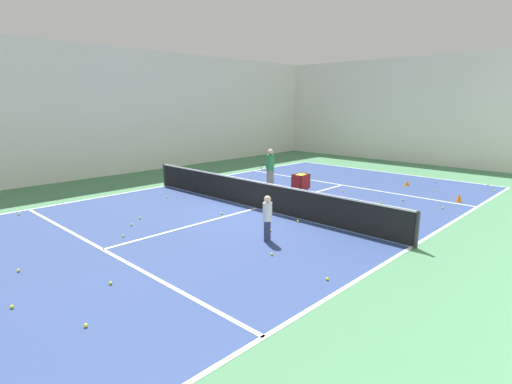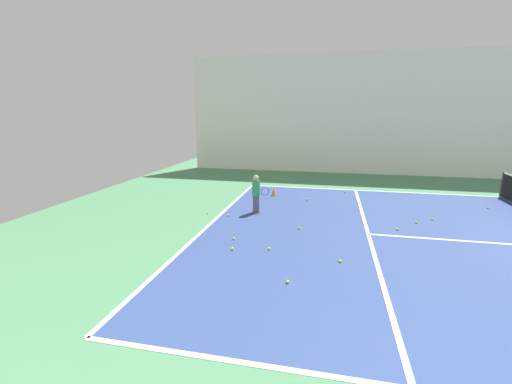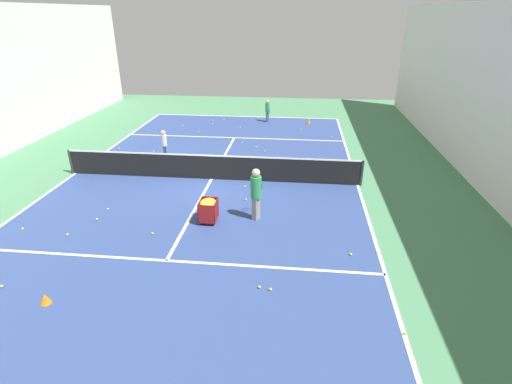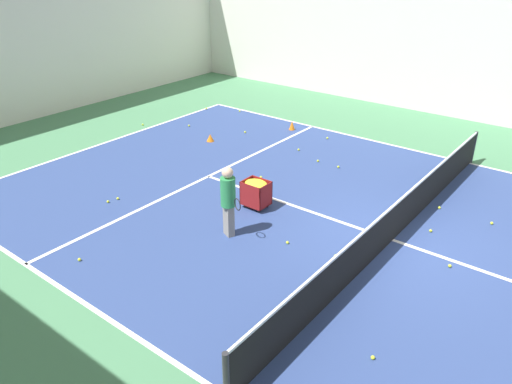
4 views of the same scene
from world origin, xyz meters
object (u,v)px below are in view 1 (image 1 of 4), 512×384
Objects in this scene: ball_cart at (301,179)px; training_cone_0 at (407,183)px; training_cone_1 at (459,197)px; coach_at_net at (270,165)px; tennis_net at (256,194)px; child_midcourt at (267,215)px.

training_cone_0 is (2.84, 4.19, -0.40)m from ball_cart.
training_cone_0 is 3.11m from training_cone_1.
training_cone_0 is at bearing 159.01° from coach_at_net.
coach_at_net is 6.29m from training_cone_0.
tennis_net is 45.38× the size of training_cone_0.
child_midcourt is at bearing -87.60° from training_cone_0.
child_midcourt reaches higher than training_cone_1.
coach_at_net is at bearing -156.81° from training_cone_1.
coach_at_net is 7.12m from child_midcourt.
training_cone_1 is at bearing -29.50° from training_cone_0.
coach_at_net reaches higher than tennis_net.
coach_at_net is (-2.10, 3.09, 0.46)m from tennis_net.
coach_at_net is at bearing 19.88° from child_midcourt.
coach_at_net is at bearing 124.22° from tennis_net.
training_cone_1 is (5.54, 2.65, -0.36)m from ball_cart.
tennis_net is at bearing -128.80° from training_cone_1.
child_midcourt is 1.71× the size of ball_cart.
coach_at_net reaches higher than training_cone_1.
ball_cart is 2.26× the size of training_cone_1.
training_cone_0 is (-0.41, 9.88, -0.60)m from child_midcourt.
ball_cart is (-0.65, 3.43, 0.01)m from tennis_net.
tennis_net reaches higher than training_cone_0.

